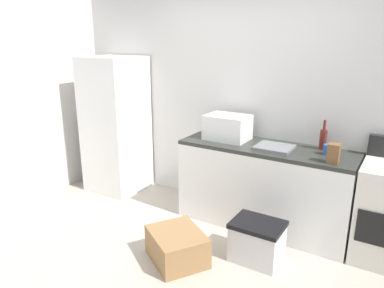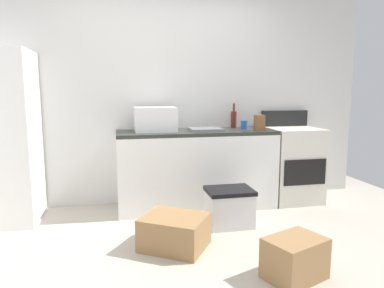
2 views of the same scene
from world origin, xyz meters
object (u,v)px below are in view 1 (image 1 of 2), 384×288
wine_bottle (323,139)px  cardboard_box_medium (177,246)px  storage_bin (257,241)px  coffee_mug (328,150)px  knife_block (334,154)px  refrigerator (116,125)px  microwave (227,127)px

wine_bottle → cardboard_box_medium: wine_bottle is taller
cardboard_box_medium → storage_bin: (0.62, 0.39, 0.05)m
coffee_mug → knife_block: bearing=-67.4°
refrigerator → knife_block: refrigerator is taller
knife_block → cardboard_box_medium: 1.64m
refrigerator → microwave: size_ratio=3.81×
microwave → knife_block: microwave is taller
wine_bottle → cardboard_box_medium: 1.78m
wine_bottle → knife_block: (0.18, -0.38, -0.02)m
refrigerator → wine_bottle: size_ratio=5.85×
cardboard_box_medium → storage_bin: size_ratio=1.14×
microwave → cardboard_box_medium: size_ratio=0.87×
wine_bottle → coffee_mug: 0.18m
microwave → cardboard_box_medium: 1.39m
microwave → coffee_mug: size_ratio=4.60×
knife_block → microwave: bearing=169.5°
wine_bottle → storage_bin: bearing=-110.5°
refrigerator → knife_block: size_ratio=9.74×
wine_bottle → storage_bin: size_ratio=0.65×
wine_bottle → coffee_mug: bearing=-62.0°
cardboard_box_medium → wine_bottle: bearing=52.8°
refrigerator → knife_block: (2.74, -0.14, 0.11)m
coffee_mug → refrigerator: bearing=-178.0°
knife_block → coffee_mug: bearing=112.6°
wine_bottle → cardboard_box_medium: (-0.94, -1.24, -0.87)m
wine_bottle → microwave: bearing=-170.3°
coffee_mug → knife_block: (0.10, -0.23, 0.04)m
refrigerator → coffee_mug: refrigerator is taller
microwave → storage_bin: (0.66, -0.68, -0.84)m
microwave → wine_bottle: size_ratio=1.53×
cardboard_box_medium → coffee_mug: bearing=46.8°
coffee_mug → storage_bin: 1.10m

